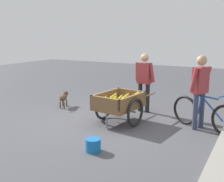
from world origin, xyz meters
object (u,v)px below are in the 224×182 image
Objects in this scene: fruit_cart at (119,104)px; dog at (64,97)px; cyclist_person at (200,86)px; vendor_person at (144,78)px; bicycle at (204,114)px; plastic_bucket at (93,145)px.

fruit_cart is 2.73× the size of dog.
dog is (-0.52, -2.02, -0.17)m from fruit_cart.
vendor_person is at bearing -113.68° from cyclist_person.
cyclist_person reaches higher than fruit_cart.
fruit_cart is 1.13× the size of bicycle.
vendor_person is (-1.14, 0.14, 0.46)m from fruit_cart.
plastic_bucket is (2.15, 2.35, -0.16)m from dog.
cyclist_person reaches higher than dog.
vendor_person is 2.32m from dog.
plastic_bucket is at bearing 4.06° from vendor_person.
plastic_bucket is at bearing 11.49° from fruit_cart.
fruit_cart is 1.86m from bicycle.
dog is at bearing -132.52° from plastic_bucket.
cyclist_person is (-0.46, 1.67, 0.50)m from fruit_cart.
vendor_person is at bearing 106.04° from dog.
cyclist_person is 5.80× the size of plastic_bucket.
plastic_bucket is (2.10, -1.34, -0.83)m from cyclist_person.
vendor_person is 2.40× the size of dog.
fruit_cart reaches higher than plastic_bucket.
dog is at bearing -73.96° from vendor_person.
fruit_cart is at bearing -74.58° from cyclist_person.
bicycle is 3.83m from dog.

